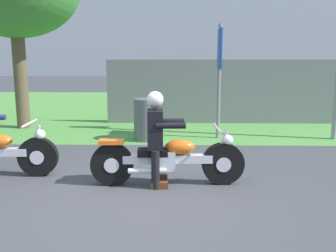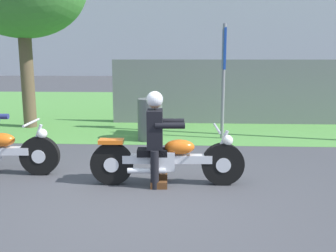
{
  "view_description": "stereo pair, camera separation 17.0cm",
  "coord_description": "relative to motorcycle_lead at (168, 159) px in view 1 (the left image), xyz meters",
  "views": [
    {
      "loc": [
        0.58,
        -4.6,
        1.88
      ],
      "look_at": [
        0.47,
        0.91,
        0.85
      ],
      "focal_mm": 39.89,
      "sensor_mm": 36.0,
      "label": 1
    },
    {
      "loc": [
        0.75,
        -4.6,
        1.88
      ],
      "look_at": [
        0.47,
        0.91,
        0.85
      ],
      "focal_mm": 39.89,
      "sensor_mm": 36.0,
      "label": 2
    }
  ],
  "objects": [
    {
      "name": "trash_can",
      "position": [
        -0.56,
        3.01,
        0.09
      ],
      "size": [
        0.56,
        0.56,
        0.95
      ],
      "primitive_type": "cylinder",
      "color": "#595E5B",
      "rests_on": "ground"
    },
    {
      "name": "ground",
      "position": [
        -0.47,
        -0.71,
        -0.39
      ],
      "size": [
        120.0,
        120.0,
        0.0
      ],
      "primitive_type": "plane",
      "color": "#424247"
    },
    {
      "name": "motorcycle_lead",
      "position": [
        0.0,
        0.0,
        0.0
      ],
      "size": [
        2.28,
        0.66,
        0.87
      ],
      "rotation": [
        0.0,
        0.0,
        0.05
      ],
      "color": "black",
      "rests_on": "ground"
    },
    {
      "name": "sign_banner",
      "position": [
        1.09,
        3.26,
        1.34
      ],
      "size": [
        0.08,
        0.6,
        2.6
      ],
      "color": "gray",
      "rests_on": "ground"
    },
    {
      "name": "stadium_facade",
      "position": [
        -5.89,
        35.48,
        6.64
      ],
      "size": [
        54.13,
        8.0,
        14.06
      ],
      "primitive_type": "cube",
      "color": "#B2B7C1",
      "rests_on": "ground"
    },
    {
      "name": "grass_verge",
      "position": [
        -0.47,
        8.5,
        -0.38
      ],
      "size": [
        60.0,
        12.0,
        0.01
      ],
      "primitive_type": "cube",
      "color": "#549342",
      "rests_on": "ground"
    },
    {
      "name": "rider_lead",
      "position": [
        -0.17,
        -0.01,
        0.43
      ],
      "size": [
        0.56,
        0.48,
        1.39
      ],
      "rotation": [
        0.0,
        0.0,
        0.05
      ],
      "color": "black",
      "rests_on": "ground"
    },
    {
      "name": "fence_segment",
      "position": [
        1.65,
        5.25,
        0.51
      ],
      "size": [
        7.0,
        0.06,
        1.8
      ],
      "primitive_type": "cube",
      "color": "slate",
      "rests_on": "ground"
    }
  ]
}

